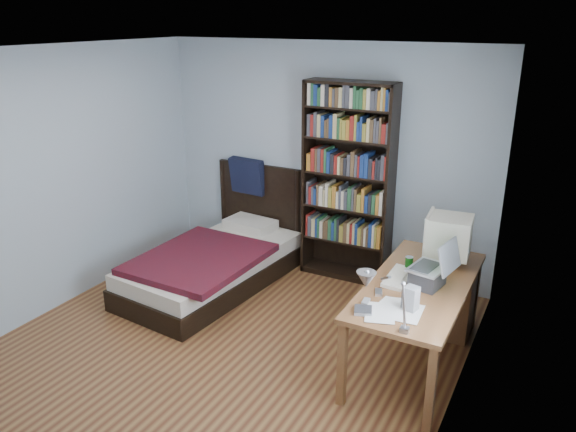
% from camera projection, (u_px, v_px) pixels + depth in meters
% --- Properties ---
extents(room, '(4.20, 4.24, 2.50)m').
position_uv_depth(room, '(216.00, 217.00, 4.39)').
color(room, '#5D2F1B').
rests_on(room, ground).
extents(desk, '(0.75, 1.67, 0.73)m').
position_uv_depth(desk, '(431.00, 293.00, 4.96)').
color(desk, brown).
rests_on(desk, floor).
extents(crt_monitor, '(0.40, 0.37, 0.43)m').
position_uv_depth(crt_monitor, '(447.00, 236.00, 4.77)').
color(crt_monitor, beige).
rests_on(crt_monitor, desk).
extents(laptop, '(0.37, 0.36, 0.39)m').
position_uv_depth(laptop, '(430.00, 273.00, 4.38)').
color(laptop, '#2D2D30').
rests_on(laptop, desk).
extents(desk_lamp, '(0.23, 0.51, 0.60)m').
position_uv_depth(desk_lamp, '(373.00, 285.00, 3.36)').
color(desk_lamp, '#99999E').
rests_on(desk_lamp, desk).
extents(keyboard, '(0.17, 0.43, 0.04)m').
position_uv_depth(keyboard, '(398.00, 277.00, 4.53)').
color(keyboard, beige).
rests_on(keyboard, desk).
extents(speaker, '(0.11, 0.11, 0.19)m').
position_uv_depth(speaker, '(411.00, 299.00, 4.03)').
color(speaker, gray).
rests_on(speaker, desk).
extents(soda_can, '(0.07, 0.07, 0.12)m').
position_uv_depth(soda_can, '(409.00, 264.00, 4.67)').
color(soda_can, '#093507').
rests_on(soda_can, desk).
extents(mouse, '(0.06, 0.11, 0.04)m').
position_uv_depth(mouse, '(428.00, 270.00, 4.66)').
color(mouse, silver).
rests_on(mouse, desk).
extents(phone_silver, '(0.09, 0.12, 0.02)m').
position_uv_depth(phone_silver, '(379.00, 292.00, 4.30)').
color(phone_silver, '#BCBCC1').
rests_on(phone_silver, desk).
extents(phone_grey, '(0.06, 0.10, 0.02)m').
position_uv_depth(phone_grey, '(366.00, 301.00, 4.16)').
color(phone_grey, gray).
rests_on(phone_grey, desk).
extents(external_drive, '(0.16, 0.16, 0.03)m').
position_uv_depth(external_drive, '(363.00, 311.00, 4.02)').
color(external_drive, gray).
rests_on(external_drive, desk).
extents(bookshelf, '(0.96, 0.30, 2.13)m').
position_uv_depth(bookshelf, '(348.00, 183.00, 5.92)').
color(bookshelf, black).
rests_on(bookshelf, floor).
extents(bed, '(1.22, 2.15, 1.16)m').
position_uv_depth(bed, '(217.00, 260.00, 6.03)').
color(bed, black).
rests_on(bed, floor).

